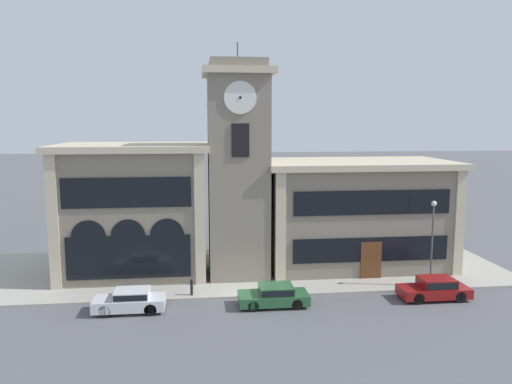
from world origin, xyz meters
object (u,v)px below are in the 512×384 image
object	(u,v)px
parked_car_near	(130,300)
street_lamp	(433,230)
parked_car_mid	(274,295)
bollard	(192,287)
parked_car_far	(435,288)

from	to	relation	value
parked_car_near	street_lamp	distance (m)	19.90
parked_car_mid	bollard	world-z (taller)	parked_car_mid
parked_car_near	parked_car_far	size ratio (longest dim) A/B	0.95
parked_car_near	parked_car_mid	size ratio (longest dim) A/B	0.98
parked_car_far	street_lamp	xyz separation A→B (m)	(0.72, 2.12, 3.22)
parked_car_near	parked_car_far	world-z (taller)	parked_car_far
parked_car_near	parked_car_mid	xyz separation A→B (m)	(8.57, -0.00, -0.03)
parked_car_far	parked_car_mid	bearing A→B (deg)	0.08
parked_car_near	bollard	bearing A→B (deg)	-150.34
parked_car_far	bollard	world-z (taller)	parked_car_far
parked_car_mid	street_lamp	bearing A→B (deg)	-168.96
parked_car_far	bollard	bearing A→B (deg)	-7.45
parked_car_mid	bollard	bearing A→B (deg)	-21.82
bollard	parked_car_near	bearing A→B (deg)	-150.42
parked_car_near	parked_car_far	distance (m)	18.80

